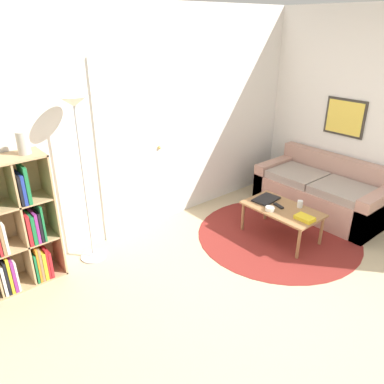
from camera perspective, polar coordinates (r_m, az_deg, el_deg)
The scene contains 13 objects.
ground_plane at distance 3.59m, azimuth 16.36°, elevation -18.33°, with size 14.00×14.00×0.00m, color tan.
wall_back at distance 4.46m, azimuth -7.19°, elevation 10.10°, with size 7.75×0.11×2.60m.
wall_right at distance 5.45m, azimuth 22.55°, elevation 11.19°, with size 0.08×5.31×2.60m.
rug at distance 4.73m, azimuth 12.95°, elevation -6.38°, with size 1.95×1.95×0.01m.
floor_lamp at distance 3.78m, azimuth -17.05°, elevation 8.88°, with size 0.28×0.28×1.76m.
couch at distance 5.40m, azimuth 19.31°, elevation -0.06°, with size 0.82×1.67×0.73m.
coffee_table at distance 4.54m, azimuth 13.56°, elevation -2.86°, with size 0.52×0.90×0.39m.
laptop at distance 4.68m, azimuth 11.22°, elevation -1.08°, with size 0.34×0.25×0.02m.
bowl at distance 4.43m, azimuth 11.79°, elevation -2.51°, with size 0.11×0.11×0.05m.
book_stack_on_table at distance 4.32m, azimuth 16.81°, elevation -3.82°, with size 0.14×0.21×0.04m.
cup at distance 4.58m, azimuth 16.14°, elevation -1.76°, with size 0.06×0.06×0.08m.
remote at distance 4.55m, azimuth 13.05°, elevation -2.07°, with size 0.08×0.15×0.02m.
vase_on_shelf at distance 3.68m, azimuth -24.33°, elevation 6.84°, with size 0.11×0.11×0.21m.
Camera 1 is at (-2.35, -1.31, 2.38)m, focal length 35.00 mm.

